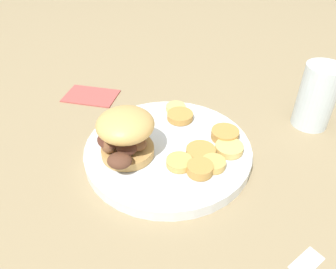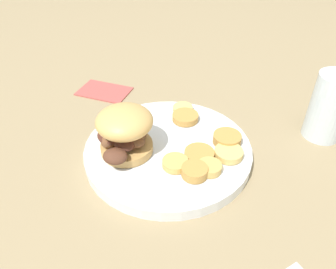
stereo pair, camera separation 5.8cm
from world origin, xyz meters
name	(u,v)px [view 1 (the left image)]	position (x,y,z in m)	size (l,w,h in m)	color
ground_plane	(168,155)	(0.00, 0.00, 0.00)	(4.00, 4.00, 0.00)	#937F5B
dinner_plate	(168,150)	(0.00, 0.00, 0.01)	(0.30, 0.30, 0.02)	white
sandwich	(125,135)	(0.04, 0.07, 0.07)	(0.11, 0.12, 0.09)	tan
potato_round_0	(213,164)	(-0.09, -0.01, 0.03)	(0.04, 0.04, 0.01)	tan
potato_round_1	(225,134)	(-0.06, -0.09, 0.03)	(0.05, 0.05, 0.02)	#BC8942
potato_round_2	(200,169)	(-0.09, 0.02, 0.03)	(0.04, 0.04, 0.02)	#BC8942
potato_round_3	(179,162)	(-0.05, 0.03, 0.03)	(0.04, 0.04, 0.01)	tan
potato_round_4	(229,148)	(-0.09, -0.06, 0.03)	(0.05, 0.05, 0.01)	#DBB766
potato_round_5	(176,108)	(0.07, -0.10, 0.03)	(0.04, 0.04, 0.01)	#DBB766
potato_round_6	(180,116)	(0.04, -0.08, 0.03)	(0.05, 0.05, 0.01)	#BC8942
potato_round_7	(201,151)	(-0.06, -0.02, 0.03)	(0.05, 0.05, 0.01)	#BC8942
drinking_glass	(317,96)	(-0.16, -0.27, 0.07)	(0.07, 0.07, 0.13)	silver
napkin	(91,95)	(0.28, -0.04, 0.00)	(0.12, 0.08, 0.01)	#B24C47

